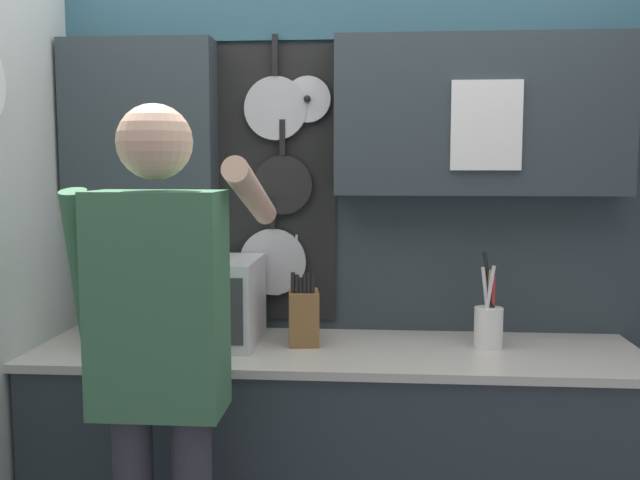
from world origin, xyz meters
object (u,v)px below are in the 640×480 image
Objects in this scene: utensil_crock at (489,324)px; person at (161,347)px; knife_block at (304,316)px; microwave at (189,300)px.

utensil_crock is 0.20× the size of person.
microwave is at bearing -179.94° from knife_block.
person reaches higher than knife_block.
utensil_crock is at bearing 0.11° from microwave.
knife_block is 0.16× the size of person.
person is at bearing -150.39° from utensil_crock.
microwave is 0.30× the size of person.
utensil_crock is at bearing 0.14° from knife_block.
knife_block is 0.70m from person.
utensil_crock is at bearing 29.61° from person.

